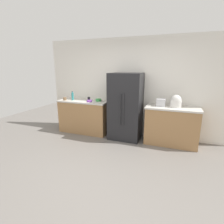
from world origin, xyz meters
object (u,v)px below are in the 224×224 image
cup_a (65,99)px  cup_b (89,99)px  rice_cooker (176,102)px  bottle_a (73,96)px  bowl_a (89,101)px  refrigerator (126,107)px  toaster (161,102)px  bowl_b (98,100)px

cup_a → cup_b: bearing=13.1°
rice_cooker → cup_b: bearing=-178.9°
bottle_a → bowl_a: 0.59m
refrigerator → cup_b: refrigerator is taller
rice_cooker → cup_b: size_ratio=2.65×
toaster → bottle_a: bottle_a is taller
refrigerator → bowl_b: (-0.82, 0.09, 0.11)m
bottle_a → bowl_b: 0.78m
refrigerator → cup_b: bearing=178.1°
cup_a → rice_cooker: bearing=3.9°
cup_a → cup_b: size_ratio=0.86×
cup_a → cup_b: cup_b is taller
toaster → bowl_a: 1.89m
refrigerator → bottle_a: refrigerator is taller
bowl_a → refrigerator: bearing=5.7°
toaster → bowl_a: (-1.88, -0.15, -0.07)m
toaster → bowl_b: toaster is taller
rice_cooker → bowl_b: 2.04m
bottle_a → cup_b: bottle_a is taller
cup_b → bowl_b: size_ratio=0.67×
rice_cooker → bottle_a: bearing=-177.8°
bowl_a → bowl_b: bowl_b is taller
rice_cooker → bowl_b: bearing=179.8°
cup_a → bowl_b: bearing=12.3°
bowl_a → cup_a: bearing=-178.2°
refrigerator → bowl_a: (-1.00, -0.10, 0.10)m
bottle_a → bowl_a: size_ratio=1.77×
bowl_a → toaster: bearing=4.5°
toaster → bowl_a: toaster is taller
toaster → cup_a: 2.66m
refrigerator → toaster: (0.87, 0.05, 0.17)m
toaster → bowl_b: size_ratio=1.27×
refrigerator → bowl_a: refrigerator is taller
rice_cooker → cup_a: (-3.00, -0.20, -0.09)m
bottle_a → cup_b: (0.49, 0.06, -0.06)m
refrigerator → rice_cooker: 1.24m
bowl_a → bottle_a: bearing=172.8°
cup_a → bowl_a: cup_a is taller
toaster → bowl_b: 1.69m
bowl_a → bowl_b: 0.26m
rice_cooker → toaster: bearing=-174.7°
refrigerator → bottle_a: size_ratio=6.62×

